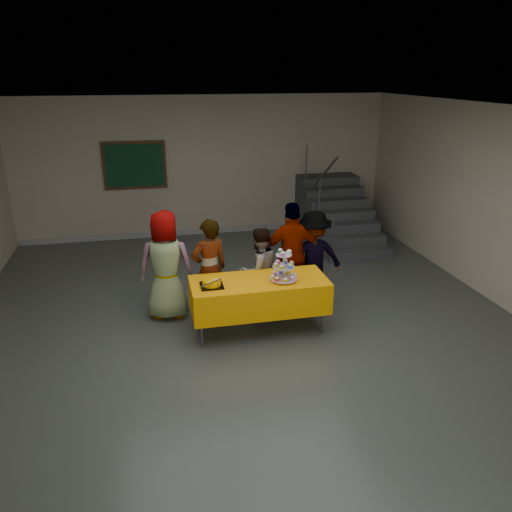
{
  "coord_description": "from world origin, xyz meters",
  "views": [
    {
      "loc": [
        -1.25,
        -5.75,
        3.46
      ],
      "look_at": [
        0.15,
        0.56,
        1.05
      ],
      "focal_mm": 35.0,
      "sensor_mm": 36.0,
      "label": 1
    }
  ],
  "objects_px": {
    "noticeboard": "(135,165)",
    "schoolchild_b": "(209,269)",
    "bear_cake": "(212,282)",
    "staircase": "(335,216)",
    "schoolchild_c": "(259,271)",
    "schoolchild_d": "(292,255)",
    "schoolchild_a": "(166,265)",
    "cupcake_stand": "(284,269)",
    "schoolchild_e": "(313,257)",
    "bake_table": "(259,294)"
  },
  "relations": [
    {
      "from": "staircase",
      "to": "schoolchild_a",
      "type": "bearing_deg",
      "value": -141.09
    },
    {
      "from": "bake_table",
      "to": "bear_cake",
      "type": "bearing_deg",
      "value": -174.93
    },
    {
      "from": "bake_table",
      "to": "schoolchild_d",
      "type": "height_order",
      "value": "schoolchild_d"
    },
    {
      "from": "bake_table",
      "to": "bear_cake",
      "type": "distance_m",
      "value": 0.72
    },
    {
      "from": "bake_table",
      "to": "staircase",
      "type": "distance_m",
      "value": 4.55
    },
    {
      "from": "noticeboard",
      "to": "schoolchild_b",
      "type": "bearing_deg",
      "value": -75.87
    },
    {
      "from": "bear_cake",
      "to": "schoolchild_e",
      "type": "distance_m",
      "value": 1.89
    },
    {
      "from": "schoolchild_c",
      "to": "staircase",
      "type": "bearing_deg",
      "value": -145.53
    },
    {
      "from": "schoolchild_b",
      "to": "schoolchild_c",
      "type": "bearing_deg",
      "value": 164.56
    },
    {
      "from": "schoolchild_a",
      "to": "schoolchild_b",
      "type": "bearing_deg",
      "value": 177.58
    },
    {
      "from": "cupcake_stand",
      "to": "schoolchild_b",
      "type": "height_order",
      "value": "schoolchild_b"
    },
    {
      "from": "noticeboard",
      "to": "bear_cake",
      "type": "bearing_deg",
      "value": -78.33
    },
    {
      "from": "schoolchild_c",
      "to": "staircase",
      "type": "xyz_separation_m",
      "value": [
        2.42,
        3.18,
        -0.18
      ]
    },
    {
      "from": "schoolchild_a",
      "to": "bake_table",
      "type": "bearing_deg",
      "value": 160.84
    },
    {
      "from": "bear_cake",
      "to": "staircase",
      "type": "bearing_deg",
      "value": 49.99
    },
    {
      "from": "schoolchild_c",
      "to": "bear_cake",
      "type": "bearing_deg",
      "value": 20.72
    },
    {
      "from": "schoolchild_d",
      "to": "staircase",
      "type": "distance_m",
      "value": 3.6
    },
    {
      "from": "noticeboard",
      "to": "schoolchild_e",
      "type": "bearing_deg",
      "value": -55.19
    },
    {
      "from": "schoolchild_c",
      "to": "schoolchild_d",
      "type": "xyz_separation_m",
      "value": [
        0.55,
        0.12,
        0.16
      ]
    },
    {
      "from": "bear_cake",
      "to": "schoolchild_d",
      "type": "height_order",
      "value": "schoolchild_d"
    },
    {
      "from": "schoolchild_a",
      "to": "schoolchild_e",
      "type": "height_order",
      "value": "schoolchild_a"
    },
    {
      "from": "schoolchild_b",
      "to": "noticeboard",
      "type": "height_order",
      "value": "noticeboard"
    },
    {
      "from": "schoolchild_a",
      "to": "schoolchild_d",
      "type": "xyz_separation_m",
      "value": [
        1.9,
        -0.02,
        0.01
      ]
    },
    {
      "from": "staircase",
      "to": "schoolchild_e",
      "type": "bearing_deg",
      "value": -116.84
    },
    {
      "from": "bear_cake",
      "to": "noticeboard",
      "type": "relative_size",
      "value": 0.28
    },
    {
      "from": "bake_table",
      "to": "schoolchild_a",
      "type": "relative_size",
      "value": 1.16
    },
    {
      "from": "schoolchild_c",
      "to": "schoolchild_d",
      "type": "relative_size",
      "value": 0.81
    },
    {
      "from": "staircase",
      "to": "noticeboard",
      "type": "distance_m",
      "value": 4.4
    },
    {
      "from": "schoolchild_c",
      "to": "schoolchild_d",
      "type": "bearing_deg",
      "value": 173.86
    },
    {
      "from": "schoolchild_c",
      "to": "schoolchild_e",
      "type": "bearing_deg",
      "value": 173.6
    },
    {
      "from": "schoolchild_d",
      "to": "bake_table",
      "type": "bearing_deg",
      "value": 50.57
    },
    {
      "from": "schoolchild_d",
      "to": "cupcake_stand",
      "type": "bearing_deg",
      "value": 69.93
    },
    {
      "from": "schoolchild_a",
      "to": "schoolchild_d",
      "type": "distance_m",
      "value": 1.9
    },
    {
      "from": "cupcake_stand",
      "to": "staircase",
      "type": "height_order",
      "value": "staircase"
    },
    {
      "from": "schoolchild_e",
      "to": "schoolchild_c",
      "type": "bearing_deg",
      "value": 12.4
    },
    {
      "from": "bear_cake",
      "to": "schoolchild_b",
      "type": "bearing_deg",
      "value": 85.27
    },
    {
      "from": "schoolchild_e",
      "to": "noticeboard",
      "type": "distance_m",
      "value": 4.74
    },
    {
      "from": "cupcake_stand",
      "to": "noticeboard",
      "type": "relative_size",
      "value": 0.34
    },
    {
      "from": "bear_cake",
      "to": "schoolchild_b",
      "type": "distance_m",
      "value": 0.64
    },
    {
      "from": "bear_cake",
      "to": "staircase",
      "type": "relative_size",
      "value": 0.15
    },
    {
      "from": "schoolchild_e",
      "to": "staircase",
      "type": "height_order",
      "value": "staircase"
    },
    {
      "from": "schoolchild_a",
      "to": "schoolchild_d",
      "type": "bearing_deg",
      "value": -169.11
    },
    {
      "from": "staircase",
      "to": "schoolchild_c",
      "type": "bearing_deg",
      "value": -127.23
    },
    {
      "from": "bake_table",
      "to": "schoolchild_d",
      "type": "xyz_separation_m",
      "value": [
        0.68,
        0.7,
        0.27
      ]
    },
    {
      "from": "cupcake_stand",
      "to": "bake_table",
      "type": "bearing_deg",
      "value": 166.94
    },
    {
      "from": "noticeboard",
      "to": "schoolchild_a",
      "type": "bearing_deg",
      "value": -84.05
    },
    {
      "from": "schoolchild_b",
      "to": "staircase",
      "type": "distance_m",
      "value": 4.5
    },
    {
      "from": "schoolchild_c",
      "to": "cupcake_stand",
      "type": "bearing_deg",
      "value": 87.7
    },
    {
      "from": "bake_table",
      "to": "schoolchild_b",
      "type": "relative_size",
      "value": 1.24
    },
    {
      "from": "cupcake_stand",
      "to": "schoolchild_a",
      "type": "distance_m",
      "value": 1.74
    }
  ]
}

